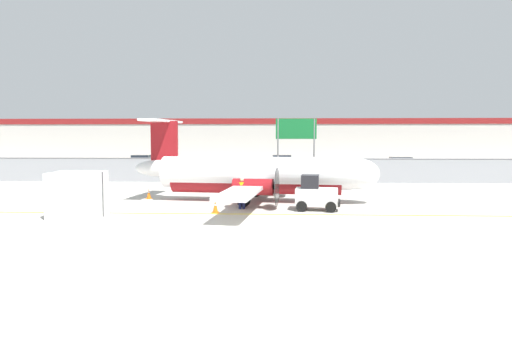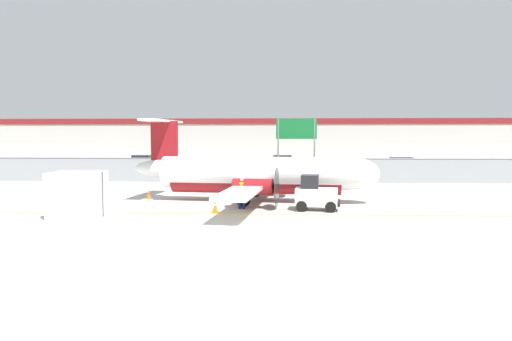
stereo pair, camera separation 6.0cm
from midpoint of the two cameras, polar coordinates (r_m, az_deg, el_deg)
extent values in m
plane|color=#BCB7AD|center=(21.07, -1.95, -6.39)|extent=(140.00, 140.00, 0.00)
cube|color=yellow|center=(23.03, -1.53, -5.46)|extent=(84.00, 0.20, 0.01)
cube|color=gray|center=(38.78, 0.25, -0.04)|extent=(98.00, 0.04, 2.00)
cylinder|color=slate|center=(38.72, 0.25, 1.51)|extent=(98.00, 0.10, 0.10)
cube|color=#38383A|center=(50.31, 0.83, -0.13)|extent=(98.00, 17.00, 0.12)
cube|color=beige|center=(68.66, 1.37, 3.69)|extent=(91.00, 8.00, 6.50)
cube|color=maroon|center=(64.70, 1.29, 6.19)|extent=(91.00, 0.20, 0.80)
cylinder|color=white|center=(27.24, -0.04, -0.26)|extent=(11.45, 3.13, 1.90)
ellipsoid|color=white|center=(26.94, 12.55, -0.41)|extent=(2.79, 2.08, 1.80)
ellipsoid|color=white|center=(28.77, -11.81, 0.29)|extent=(3.29, 1.39, 1.05)
cylinder|color=maroon|center=(27.28, -0.04, -1.35)|extent=(10.25, 2.59, 1.48)
cube|color=white|center=(27.27, 0.17, -1.46)|extent=(3.35, 16.08, 0.18)
cylinder|color=maroon|center=(29.81, 1.32, -0.97)|extent=(2.29, 1.14, 0.90)
cone|color=black|center=(29.67, 3.53, -1.00)|extent=(0.50, 0.49, 0.44)
cylinder|color=#262626|center=(29.66, 3.81, -1.01)|extent=(0.27, 2.09, 2.10)
cylinder|color=maroon|center=(24.69, -0.31, -2.05)|extent=(2.29, 1.14, 0.90)
cone|color=black|center=(24.53, 2.34, -2.10)|extent=(0.50, 0.49, 0.44)
cylinder|color=#262626|center=(24.51, 2.69, -2.10)|extent=(0.27, 2.09, 2.10)
cube|color=maroon|center=(28.61, -11.31, 2.98)|extent=(1.71, 0.37, 3.10)
cube|color=white|center=(28.67, -11.63, 6.08)|extent=(1.62, 4.89, 0.14)
cylinder|color=#59595B|center=(26.99, 8.36, -2.40)|extent=(0.15, 0.15, 0.97)
cylinder|color=black|center=(27.05, 8.35, -3.42)|extent=(0.62, 0.28, 0.60)
cylinder|color=#59595B|center=(29.54, 0.07, -1.71)|extent=(0.15, 0.15, 0.90)
cylinder|color=black|center=(29.59, 0.07, -2.57)|extent=(0.78, 0.30, 0.76)
cylinder|color=#59595B|center=(25.21, -1.51, -2.73)|extent=(0.15, 0.15, 0.90)
cylinder|color=black|center=(25.27, -1.51, -3.74)|extent=(0.78, 0.30, 0.76)
cube|color=silver|center=(24.29, 7.64, -3.26)|extent=(2.32, 1.36, 0.90)
cube|color=black|center=(24.21, 6.83, -1.37)|extent=(1.02, 1.10, 0.70)
cube|color=black|center=(24.31, 10.35, -4.00)|extent=(0.30, 1.11, 0.30)
cylinder|color=black|center=(24.92, 9.41, -4.14)|extent=(0.58, 0.25, 0.56)
cylinder|color=black|center=(23.74, 9.39, -4.55)|extent=(0.58, 0.25, 0.56)
cylinder|color=black|center=(24.98, 5.96, -4.08)|extent=(0.58, 0.25, 0.56)
cylinder|color=black|center=(23.80, 5.76, -4.50)|extent=(0.58, 0.25, 0.56)
cylinder|color=#191E4C|center=(24.62, -1.96, -3.84)|extent=(0.18, 0.18, 0.85)
cylinder|color=#191E4C|center=(24.63, -1.50, -3.84)|extent=(0.18, 0.18, 0.85)
cylinder|color=yellow|center=(24.53, -1.73, -2.16)|extent=(0.37, 0.37, 0.60)
cylinder|color=yellow|center=(24.53, -2.25, -2.10)|extent=(0.11, 0.11, 0.55)
cylinder|color=yellow|center=(24.54, -1.22, -2.09)|extent=(0.11, 0.11, 0.55)
sphere|color=tan|center=(24.49, -1.74, -1.14)|extent=(0.22, 0.22, 0.22)
cube|color=silver|center=(23.67, -21.34, -2.81)|extent=(2.53, 2.15, 2.20)
cube|color=#333338|center=(23.67, -21.34, -2.81)|extent=(2.44, 0.24, 2.20)
cube|color=orange|center=(29.45, -13.17, -3.42)|extent=(0.36, 0.36, 0.04)
cone|color=orange|center=(29.41, -13.18, -2.80)|extent=(0.28, 0.28, 0.60)
cylinder|color=white|center=(29.40, -13.18, -2.65)|extent=(0.17, 0.17, 0.08)
cube|color=orange|center=(23.51, -5.05, -5.24)|extent=(0.36, 0.36, 0.04)
cone|color=orange|center=(23.46, -5.06, -4.47)|extent=(0.28, 0.28, 0.60)
cylinder|color=white|center=(23.44, -5.06, -4.28)|extent=(0.17, 0.17, 0.08)
cube|color=#19662D|center=(56.80, -13.82, 0.93)|extent=(4.37, 2.20, 0.80)
cube|color=#262D38|center=(56.83, -13.97, 1.62)|extent=(2.37, 1.81, 0.56)
cylinder|color=black|center=(57.11, -12.16, 0.65)|extent=(0.62, 0.27, 0.60)
cylinder|color=black|center=(55.45, -12.86, 0.54)|extent=(0.62, 0.27, 0.60)
cylinder|color=black|center=(58.21, -14.72, 0.67)|extent=(0.62, 0.27, 0.60)
cylinder|color=black|center=(56.58, -15.47, 0.56)|extent=(0.62, 0.27, 0.60)
cube|color=black|center=(51.21, -8.63, 0.66)|extent=(4.28, 1.90, 0.80)
cube|color=#262D38|center=(51.19, -8.80, 1.42)|extent=(2.27, 1.67, 0.56)
cylinder|color=black|center=(51.93, -6.95, 0.37)|extent=(0.61, 0.23, 0.60)
cylinder|color=black|center=(50.15, -7.20, 0.23)|extent=(0.61, 0.23, 0.60)
cylinder|color=black|center=(52.34, -9.99, 0.37)|extent=(0.61, 0.23, 0.60)
cylinder|color=black|center=(50.57, -10.35, 0.23)|extent=(0.61, 0.23, 0.60)
cube|color=slate|center=(49.16, -2.88, 0.55)|extent=(4.39, 2.26, 0.80)
cube|color=#262D38|center=(49.12, -3.06, 1.34)|extent=(2.39, 1.85, 0.56)
cylinder|color=black|center=(50.15, -1.33, 0.26)|extent=(0.62, 0.28, 0.60)
cylinder|color=black|center=(48.36, -1.18, 0.12)|extent=(0.62, 0.28, 0.60)
cylinder|color=black|center=(50.05, -4.53, 0.24)|extent=(0.62, 0.28, 0.60)
cylinder|color=black|center=(48.25, -4.50, 0.10)|extent=(0.62, 0.28, 0.60)
cube|color=navy|center=(55.03, 3.18, 0.94)|extent=(4.22, 1.75, 0.80)
cube|color=#262D38|center=(55.00, 3.34, 1.65)|extent=(2.22, 1.58, 0.56)
cylinder|color=black|center=(54.14, 1.71, 0.56)|extent=(0.60, 0.21, 0.60)
cylinder|color=black|center=(55.94, 1.73, 0.67)|extent=(0.60, 0.21, 0.60)
cylinder|color=black|center=(54.19, 4.68, 0.55)|extent=(0.60, 0.21, 0.60)
cylinder|color=black|center=(55.99, 4.60, 0.66)|extent=(0.60, 0.21, 0.60)
cube|color=red|center=(44.51, 12.33, 0.08)|extent=(4.31, 2.00, 0.80)
cube|color=#262D38|center=(44.50, 12.54, 0.95)|extent=(2.31, 1.72, 0.56)
cylinder|color=black|center=(43.34, 10.81, -0.43)|extent=(0.61, 0.24, 0.60)
cylinder|color=black|center=(45.10, 10.33, -0.25)|extent=(0.61, 0.24, 0.60)
cylinder|color=black|center=(44.02, 14.38, -0.42)|extent=(0.61, 0.24, 0.60)
cylinder|color=black|center=(45.75, 13.76, -0.24)|extent=(0.61, 0.24, 0.60)
cube|color=red|center=(51.91, 17.86, 0.55)|extent=(4.26, 1.84, 0.80)
cube|color=#262D38|center=(51.84, 17.72, 1.30)|extent=(2.25, 1.64, 0.56)
cylinder|color=black|center=(53.13, 19.11, 0.25)|extent=(0.61, 0.22, 0.60)
cylinder|color=black|center=(51.39, 19.60, 0.12)|extent=(0.61, 0.22, 0.60)
cylinder|color=black|center=(52.51, 16.14, 0.28)|extent=(0.61, 0.22, 0.60)
cylinder|color=black|center=(50.75, 16.54, 0.14)|extent=(0.61, 0.22, 0.60)
cylinder|color=slate|center=(40.52, 2.84, 2.62)|extent=(0.14, 0.14, 5.50)
cylinder|color=slate|center=(40.65, 7.36, 2.59)|extent=(0.14, 0.14, 5.50)
cube|color=#14662D|center=(40.55, 5.12, 5.22)|extent=(3.60, 0.10, 1.80)
camera|label=1|loc=(0.03, -89.94, 0.00)|focal=32.00mm
camera|label=2|loc=(0.03, 90.06, 0.00)|focal=32.00mm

